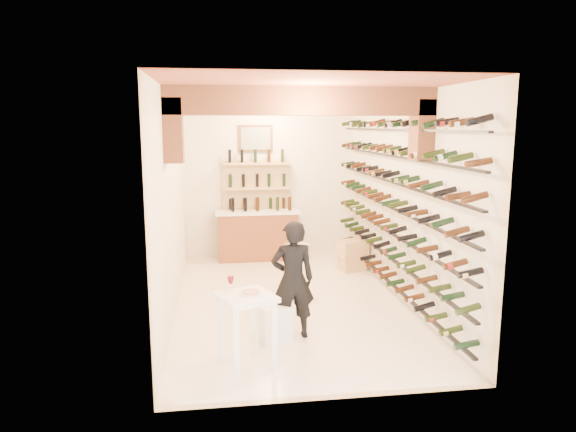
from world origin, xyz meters
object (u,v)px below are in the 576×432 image
object	(u,v)px
tasting_table	(246,308)
white_stool	(274,323)
chrome_barstool	(296,267)
crate_lower	(352,263)
wine_rack	(388,201)
person	(293,280)
back_counter	(258,234)

from	to	relation	value
tasting_table	white_stool	distance (m)	0.88
chrome_barstool	crate_lower	bearing A→B (deg)	47.81
crate_lower	wine_rack	bearing A→B (deg)	-85.18
wine_rack	tasting_table	xyz separation A→B (m)	(-2.34, -2.11, -0.86)
tasting_table	person	bearing A→B (deg)	25.98
wine_rack	tasting_table	distance (m)	3.27
white_stool	crate_lower	distance (m)	3.53
wine_rack	crate_lower	world-z (taller)	wine_rack
back_counter	person	bearing A→B (deg)	-88.17
tasting_table	chrome_barstool	bearing A→B (deg)	44.99
back_counter	white_stool	size ratio (longest dim) A/B	3.65
chrome_barstool	crate_lower	distance (m)	1.95
tasting_table	chrome_barstool	xyz separation A→B (m)	(0.92, 2.24, -0.18)
chrome_barstool	white_stool	bearing A→B (deg)	-108.45
person	wine_rack	bearing A→B (deg)	-142.91
person	crate_lower	world-z (taller)	person
chrome_barstool	wine_rack	bearing A→B (deg)	-5.36
white_stool	person	distance (m)	0.60
back_counter	chrome_barstool	bearing A→B (deg)	-80.72
white_stool	crate_lower	size ratio (longest dim) A/B	1.00
tasting_table	white_stool	bearing A→B (deg)	36.30
back_counter	chrome_barstool	xyz separation A→B (m)	(0.41, -2.51, -0.03)
white_stool	chrome_barstool	size ratio (longest dim) A/B	0.53
wine_rack	person	bearing A→B (deg)	-140.90
wine_rack	white_stool	xyz separation A→B (m)	(-1.95, -1.47, -1.32)
tasting_table	chrome_barstool	distance (m)	2.43
back_counter	person	distance (m)	4.04
back_counter	person	size ratio (longest dim) A/B	1.11
tasting_table	wine_rack	bearing A→B (deg)	19.33
back_counter	crate_lower	world-z (taller)	back_counter
back_counter	crate_lower	bearing A→B (deg)	-32.74
person	chrome_barstool	distance (m)	1.56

